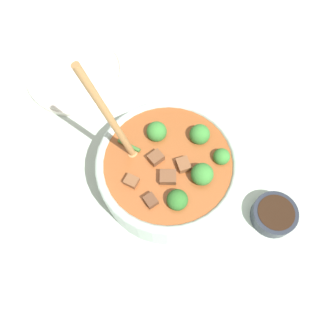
{
  "coord_description": "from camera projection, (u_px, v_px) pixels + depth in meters",
  "views": [
    {
      "loc": [
        -0.21,
        -0.14,
        0.63
      ],
      "look_at": [
        0.0,
        0.0,
        0.06
      ],
      "focal_mm": 35.0,
      "sensor_mm": 36.0,
      "label": 1
    }
  ],
  "objects": [
    {
      "name": "stew_bowl",
      "position": [
        168.0,
        169.0,
        0.63
      ],
      "size": [
        0.27,
        0.27,
        0.31
      ],
      "color": "#B2C6BC",
      "rests_on": "ground_plane"
    },
    {
      "name": "ground_plane",
      "position": [
        168.0,
        180.0,
        0.68
      ],
      "size": [
        4.0,
        4.0,
        0.0
      ],
      "primitive_type": "plane",
      "color": "#ADBCAD"
    },
    {
      "name": "condiment_bowl",
      "position": [
        274.0,
        214.0,
        0.63
      ],
      "size": [
        0.09,
        0.09,
        0.03
      ],
      "color": "#232833",
      "rests_on": "ground_plane"
    },
    {
      "name": "empty_plate",
      "position": [
        76.0,
        72.0,
        0.78
      ],
      "size": [
        0.24,
        0.24,
        0.02
      ],
      "color": "silver",
      "rests_on": "ground_plane"
    }
  ]
}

